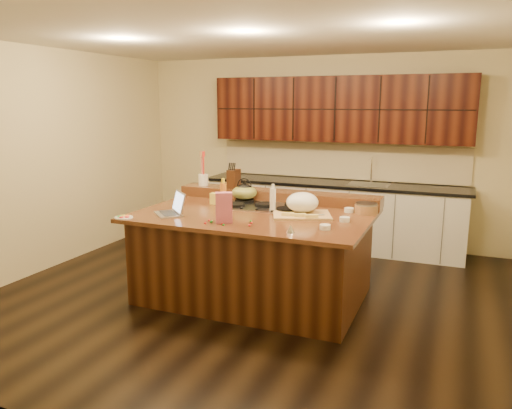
% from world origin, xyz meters
% --- Properties ---
extents(room, '(5.52, 5.02, 2.72)m').
position_xyz_m(room, '(0.00, 0.00, 1.35)').
color(room, black).
rests_on(room, ground).
extents(island, '(2.40, 1.60, 0.92)m').
position_xyz_m(island, '(0.00, 0.00, 0.46)').
color(island, black).
rests_on(island, ground).
extents(back_ledge, '(2.40, 0.30, 0.12)m').
position_xyz_m(back_ledge, '(0.00, 0.70, 0.98)').
color(back_ledge, black).
rests_on(back_ledge, island).
extents(cooktop, '(0.92, 0.52, 0.05)m').
position_xyz_m(cooktop, '(0.00, 0.30, 0.94)').
color(cooktop, gray).
rests_on(cooktop, island).
extents(back_counter, '(3.70, 0.66, 2.40)m').
position_xyz_m(back_counter, '(0.30, 2.23, 0.98)').
color(back_counter, silver).
rests_on(back_counter, ground).
extents(kettle, '(0.25, 0.25, 0.18)m').
position_xyz_m(kettle, '(-0.30, 0.43, 1.06)').
color(kettle, black).
rests_on(kettle, cooktop).
extents(green_bowl, '(0.36, 0.36, 0.16)m').
position_xyz_m(green_bowl, '(-0.30, 0.43, 1.04)').
color(green_bowl, olive).
rests_on(green_bowl, cooktop).
extents(laptop, '(0.42, 0.42, 0.23)m').
position_xyz_m(laptop, '(-0.74, -0.38, 0.98)').
color(laptop, '#B7B7BC').
rests_on(laptop, island).
extents(oil_bottle, '(0.07, 0.07, 0.27)m').
position_xyz_m(oil_bottle, '(-0.42, 0.13, 1.06)').
color(oil_bottle, '#C77423').
rests_on(oil_bottle, island).
extents(vinegar_bottle, '(0.07, 0.07, 0.25)m').
position_xyz_m(vinegar_bottle, '(0.17, 0.10, 1.04)').
color(vinegar_bottle, silver).
rests_on(vinegar_bottle, island).
extents(wooden_tray, '(0.68, 0.59, 0.23)m').
position_xyz_m(wooden_tray, '(0.49, 0.10, 1.02)').
color(wooden_tray, tan).
rests_on(wooden_tray, island).
extents(ramekin_a, '(0.11, 0.11, 0.04)m').
position_xyz_m(ramekin_a, '(0.86, -0.38, 0.94)').
color(ramekin_a, white).
rests_on(ramekin_a, island).
extents(ramekin_b, '(0.13, 0.13, 0.04)m').
position_xyz_m(ramekin_b, '(0.95, -0.02, 0.94)').
color(ramekin_b, white).
rests_on(ramekin_b, island).
extents(ramekin_c, '(0.13, 0.13, 0.04)m').
position_xyz_m(ramekin_c, '(0.90, 0.41, 0.94)').
color(ramekin_c, white).
rests_on(ramekin_c, island).
extents(strainer_bowl, '(0.24, 0.24, 0.09)m').
position_xyz_m(strainer_bowl, '(1.08, 0.43, 0.97)').
color(strainer_bowl, '#996B3F').
rests_on(strainer_bowl, island).
extents(kitchen_timer, '(0.08, 0.08, 0.07)m').
position_xyz_m(kitchen_timer, '(0.60, -0.61, 0.96)').
color(kitchen_timer, silver).
rests_on(kitchen_timer, island).
extents(pink_bag, '(0.18, 0.15, 0.29)m').
position_xyz_m(pink_bag, '(-0.10, -0.51, 1.07)').
color(pink_bag, '#BD5972').
rests_on(pink_bag, island).
extents(candy_plate, '(0.20, 0.20, 0.01)m').
position_xyz_m(candy_plate, '(-1.11, -0.71, 0.93)').
color(candy_plate, white).
rests_on(candy_plate, island).
extents(package_box, '(0.10, 0.08, 0.13)m').
position_xyz_m(package_box, '(-0.59, 0.25, 0.98)').
color(package_box, '#F5E956').
rests_on(package_box, island).
extents(utensil_crock, '(0.16, 0.16, 0.14)m').
position_xyz_m(utensil_crock, '(-0.97, 0.70, 1.11)').
color(utensil_crock, white).
rests_on(utensil_crock, back_ledge).
extents(knife_block, '(0.11, 0.18, 0.22)m').
position_xyz_m(knife_block, '(-0.56, 0.70, 1.15)').
color(knife_block, black).
rests_on(knife_block, back_ledge).
extents(gumdrop_0, '(0.02, 0.02, 0.02)m').
position_xyz_m(gumdrop_0, '(-0.24, -0.62, 0.93)').
color(gumdrop_0, red).
rests_on(gumdrop_0, island).
extents(gumdrop_1, '(0.02, 0.02, 0.02)m').
position_xyz_m(gumdrop_1, '(0.13, -0.38, 0.93)').
color(gumdrop_1, '#198C26').
rests_on(gumdrop_1, island).
extents(gumdrop_2, '(0.02, 0.02, 0.02)m').
position_xyz_m(gumdrop_2, '(-0.26, -0.51, 0.93)').
color(gumdrop_2, red).
rests_on(gumdrop_2, island).
extents(gumdrop_3, '(0.02, 0.02, 0.02)m').
position_xyz_m(gumdrop_3, '(-0.21, -0.56, 0.93)').
color(gumdrop_3, '#198C26').
rests_on(gumdrop_3, island).
extents(gumdrop_4, '(0.02, 0.02, 0.02)m').
position_xyz_m(gumdrop_4, '(-0.08, -0.58, 0.93)').
color(gumdrop_4, red).
rests_on(gumdrop_4, island).
extents(gumdrop_5, '(0.02, 0.02, 0.02)m').
position_xyz_m(gumdrop_5, '(-0.22, -0.53, 0.93)').
color(gumdrop_5, '#198C26').
rests_on(gumdrop_5, island).
extents(gumdrop_6, '(0.02, 0.02, 0.02)m').
position_xyz_m(gumdrop_6, '(0.18, -0.54, 0.93)').
color(gumdrop_6, red).
rests_on(gumdrop_6, island).
extents(gumdrop_7, '(0.02, 0.02, 0.02)m').
position_xyz_m(gumdrop_7, '(-0.06, -0.61, 0.93)').
color(gumdrop_7, '#198C26').
rests_on(gumdrop_7, island).
extents(gumdrop_8, '(0.02, 0.02, 0.02)m').
position_xyz_m(gumdrop_8, '(0.16, -0.44, 0.93)').
color(gumdrop_8, red).
rests_on(gumdrop_8, island).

